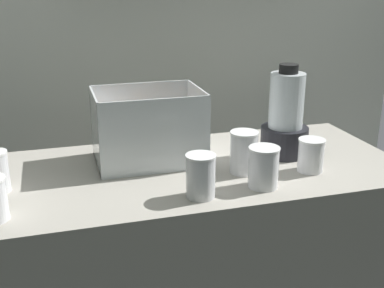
{
  "coord_description": "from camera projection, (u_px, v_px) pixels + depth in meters",
  "views": [
    {
      "loc": [
        -0.42,
        -1.43,
        1.5
      ],
      "look_at": [
        0.0,
        0.0,
        0.98
      ],
      "focal_mm": 45.64,
      "sensor_mm": 36.0,
      "label": 1
    }
  ],
  "objects": [
    {
      "name": "juice_cup_pomegranate_rightmost",
      "position": [
        311.0,
        157.0,
        1.55
      ],
      "size": [
        0.09,
        0.09,
        0.11
      ],
      "color": "white",
      "rests_on": "counter"
    },
    {
      "name": "carrot_display_bin",
      "position": [
        147.0,
        140.0,
        1.64
      ],
      "size": [
        0.35,
        0.25,
        0.24
      ],
      "color": "white",
      "rests_on": "counter"
    },
    {
      "name": "juice_cup_carrot_right",
      "position": [
        244.0,
        155.0,
        1.54
      ],
      "size": [
        0.09,
        0.09,
        0.14
      ],
      "color": "white",
      "rests_on": "counter"
    },
    {
      "name": "juice_cup_carrot_far_right",
      "position": [
        263.0,
        170.0,
        1.44
      ],
      "size": [
        0.09,
        0.09,
        0.12
      ],
      "color": "white",
      "rests_on": "counter"
    },
    {
      "name": "blender_pitcher",
      "position": [
        285.0,
        120.0,
        1.68
      ],
      "size": [
        0.16,
        0.16,
        0.32
      ],
      "color": "black",
      "rests_on": "counter"
    },
    {
      "name": "back_wall_unit",
      "position": [
        145.0,
        30.0,
        2.18
      ],
      "size": [
        2.6,
        0.24,
        2.5
      ],
      "color": "silver",
      "rests_on": "ground_plane"
    },
    {
      "name": "counter",
      "position": [
        192.0,
        283.0,
        1.75
      ],
      "size": [
        1.4,
        0.64,
        0.9
      ],
      "primitive_type": "cube",
      "color": "#9E998E",
      "rests_on": "ground_plane"
    },
    {
      "name": "juice_cup_carrot_middle",
      "position": [
        201.0,
        179.0,
        1.37
      ],
      "size": [
        0.09,
        0.09,
        0.13
      ],
      "color": "white",
      "rests_on": "counter"
    }
  ]
}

